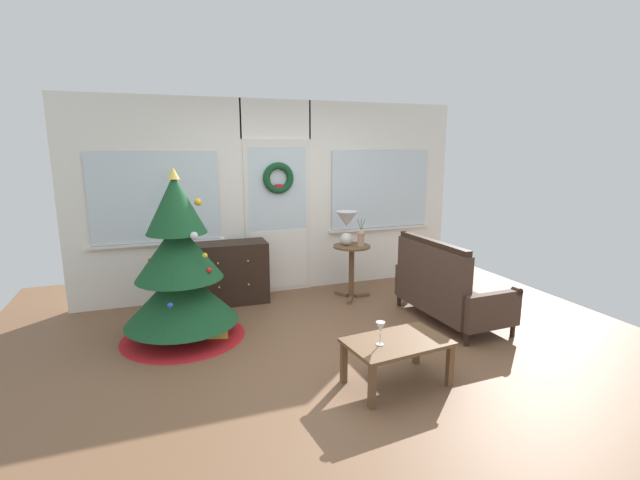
{
  "coord_description": "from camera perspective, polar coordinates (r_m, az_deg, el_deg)",
  "views": [
    {
      "loc": [
        -1.54,
        -3.78,
        1.96
      ],
      "look_at": [
        0.05,
        0.55,
        1.0
      ],
      "focal_mm": 25.4,
      "sensor_mm": 36.0,
      "label": 1
    }
  ],
  "objects": [
    {
      "name": "ground_plane",
      "position": [
        4.52,
        1.86,
        -13.91
      ],
      "size": [
        6.76,
        6.76,
        0.0
      ],
      "primitive_type": "plane",
      "color": "brown"
    },
    {
      "name": "back_wall_with_door",
      "position": [
        6.1,
        -5.44,
        5.32
      ],
      "size": [
        5.2,
        0.19,
        2.55
      ],
      "color": "white",
      "rests_on": "ground"
    },
    {
      "name": "christmas_tree",
      "position": [
        4.83,
        -17.25,
        -4.19
      ],
      "size": [
        1.26,
        1.26,
        1.76
      ],
      "color": "#4C331E",
      "rests_on": "ground"
    },
    {
      "name": "dresser_cabinet",
      "position": [
        5.85,
        -11.11,
        -4.05
      ],
      "size": [
        0.91,
        0.46,
        0.78
      ],
      "color": "black",
      "rests_on": "ground"
    },
    {
      "name": "settee_sofa",
      "position": [
        5.31,
        15.43,
        -6.04
      ],
      "size": [
        0.76,
        1.4,
        0.96
      ],
      "color": "black",
      "rests_on": "ground"
    },
    {
      "name": "side_table",
      "position": [
        5.88,
        3.99,
        -2.65
      ],
      "size": [
        0.5,
        0.48,
        0.71
      ],
      "color": "brown",
      "rests_on": "ground"
    },
    {
      "name": "table_lamp",
      "position": [
        5.79,
        3.36,
        2.1
      ],
      "size": [
        0.28,
        0.28,
        0.44
      ],
      "color": "silver",
      "rests_on": "side_table"
    },
    {
      "name": "flower_vase",
      "position": [
        5.79,
        5.18,
        0.39
      ],
      "size": [
        0.11,
        0.1,
        0.35
      ],
      "color": "tan",
      "rests_on": "side_table"
    },
    {
      "name": "coffee_table",
      "position": [
        3.89,
        9.68,
        -13.13
      ],
      "size": [
        0.89,
        0.6,
        0.39
      ],
      "color": "brown",
      "rests_on": "ground"
    },
    {
      "name": "wine_glass",
      "position": [
        3.72,
        7.62,
        -10.96
      ],
      "size": [
        0.08,
        0.08,
        0.2
      ],
      "color": "silver",
      "rests_on": "coffee_table"
    },
    {
      "name": "gift_box",
      "position": [
        4.88,
        -12.85,
        -10.98
      ],
      "size": [
        0.2,
        0.18,
        0.2
      ],
      "primitive_type": "cube",
      "color": "#D8C64C",
      "rests_on": "ground"
    }
  ]
}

